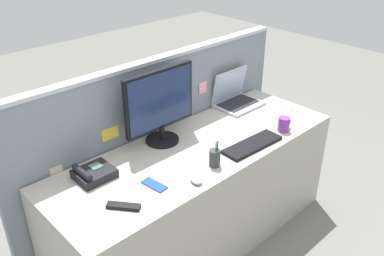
% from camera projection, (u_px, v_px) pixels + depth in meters
% --- Properties ---
extents(ground_plane, '(10.00, 10.00, 0.00)m').
position_uv_depth(ground_plane, '(197.00, 238.00, 2.93)').
color(ground_plane, slate).
extents(desk, '(1.98, 0.69, 0.74)m').
position_uv_depth(desk, '(197.00, 196.00, 2.76)').
color(desk, '#ADA89E').
rests_on(desk, ground_plane).
extents(cubicle_divider, '(2.19, 0.08, 1.23)m').
position_uv_depth(cubicle_divider, '(159.00, 142.00, 2.88)').
color(cubicle_divider, gray).
rests_on(cubicle_divider, ground_plane).
extents(desktop_monitor, '(0.51, 0.21, 0.48)m').
position_uv_depth(desktop_monitor, '(160.00, 104.00, 2.54)').
color(desktop_monitor, black).
rests_on(desktop_monitor, desk).
extents(laptop, '(0.34, 0.26, 0.26)m').
position_uv_depth(laptop, '(235.00, 96.00, 3.11)').
color(laptop, '#B2B5BC').
rests_on(laptop, desk).
extents(desk_phone, '(0.20, 0.18, 0.08)m').
position_uv_depth(desk_phone, '(93.00, 173.00, 2.28)').
color(desk_phone, black).
rests_on(desk_phone, desk).
extents(keyboard_main, '(0.43, 0.16, 0.02)m').
position_uv_depth(keyboard_main, '(252.00, 145.00, 2.59)').
color(keyboard_main, black).
rests_on(keyboard_main, desk).
extents(computer_mouse_right_hand, '(0.09, 0.12, 0.03)m').
position_uv_depth(computer_mouse_right_hand, '(196.00, 179.00, 2.26)').
color(computer_mouse_right_hand, '#B2B5BC').
rests_on(computer_mouse_right_hand, desk).
extents(pen_cup, '(0.06, 0.06, 0.17)m').
position_uv_depth(pen_cup, '(215.00, 158.00, 2.38)').
color(pen_cup, '#333338').
rests_on(pen_cup, desk).
extents(cell_phone_white_slab, '(0.06, 0.13, 0.01)m').
position_uv_depth(cell_phone_white_slab, '(290.00, 108.00, 3.07)').
color(cell_phone_white_slab, silver).
rests_on(cell_phone_white_slab, desk).
extents(cell_phone_blue_case, '(0.08, 0.15, 0.01)m').
position_uv_depth(cell_phone_blue_case, '(154.00, 185.00, 2.23)').
color(cell_phone_blue_case, blue).
rests_on(cell_phone_blue_case, desk).
extents(tv_remote, '(0.14, 0.16, 0.02)m').
position_uv_depth(tv_remote, '(123.00, 206.00, 2.06)').
color(tv_remote, black).
rests_on(tv_remote, desk).
extents(coffee_mug, '(0.11, 0.08, 0.10)m').
position_uv_depth(coffee_mug, '(284.00, 124.00, 2.75)').
color(coffee_mug, purple).
rests_on(coffee_mug, desk).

